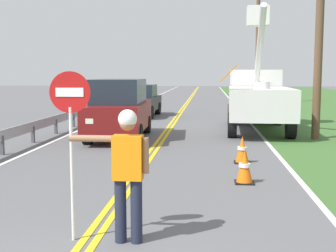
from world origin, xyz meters
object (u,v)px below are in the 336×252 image
oncoming_sedan_second (139,101)px  oncoming_suv_nearest (119,109)px  traffic_cone_mid (242,150)px  flagger_worker (127,167)px  stop_sign_paddle (71,118)px  utility_pole_near (320,14)px  traffic_cone_lead (245,167)px  utility_bucket_truck (257,95)px  utility_pole_mid (257,44)px

oncoming_sedan_second → oncoming_suv_nearest: bearing=-86.2°
oncoming_suv_nearest → traffic_cone_mid: size_ratio=6.66×
flagger_worker → stop_sign_paddle: (-0.77, 0.02, 0.66)m
utility_pole_near → traffic_cone_lead: size_ratio=11.82×
utility_bucket_truck → utility_pole_mid: size_ratio=0.79×
oncoming_sedan_second → stop_sign_paddle: bearing=-84.2°
flagger_worker → traffic_cone_mid: flagger_worker is taller
stop_sign_paddle → oncoming_sedan_second: (-1.83, 18.19, -0.88)m
traffic_cone_lead → stop_sign_paddle: bearing=-126.8°
oncoming_suv_nearest → utility_pole_mid: bearing=70.8°
oncoming_suv_nearest → utility_pole_near: 7.65m
flagger_worker → oncoming_suv_nearest: bearing=101.7°
stop_sign_paddle → oncoming_suv_nearest: (-1.27, 9.82, -0.65)m
stop_sign_paddle → utility_bucket_truck: utility_bucket_truck is taller
oncoming_suv_nearest → stop_sign_paddle: bearing=-82.6°
utility_pole_mid → traffic_cone_lead: utility_pole_mid is taller
stop_sign_paddle → utility_bucket_truck: size_ratio=0.34×
oncoming_suv_nearest → oncoming_sedan_second: (-0.56, 8.37, -0.23)m
utility_bucket_truck → traffic_cone_lead: (-1.24, -9.37, -1.07)m
oncoming_sedan_second → traffic_cone_mid: size_ratio=5.96×
oncoming_suv_nearest → traffic_cone_mid: 5.81m
oncoming_suv_nearest → oncoming_sedan_second: bearing=93.8°
oncoming_sedan_second → utility_pole_mid: bearing=56.7°
utility_bucket_truck → traffic_cone_mid: (-1.13, -7.19, -1.07)m
stop_sign_paddle → utility_pole_mid: bearing=79.3°
utility_bucket_truck → oncoming_sedan_second: (-5.70, 5.31, -0.57)m
oncoming_sedan_second → flagger_worker: bearing=-81.9°
traffic_cone_lead → traffic_cone_mid: (0.11, 2.18, 0.00)m
stop_sign_paddle → traffic_cone_mid: 6.46m
stop_sign_paddle → oncoming_suv_nearest: 9.93m
traffic_cone_mid → utility_bucket_truck: bearing=81.1°
utility_bucket_truck → utility_pole_mid: (1.72, 16.61, 3.14)m
utility_pole_near → oncoming_suv_nearest: bearing=-176.7°
oncoming_suv_nearest → traffic_cone_lead: 7.46m
flagger_worker → traffic_cone_mid: (1.97, 5.71, -0.71)m
oncoming_sedan_second → utility_bucket_truck: bearing=-43.0°
utility_pole_near → utility_pole_mid: (-0.04, 19.27, 0.22)m
oncoming_sedan_second → utility_pole_near: 11.47m
utility_bucket_truck → traffic_cone_mid: 7.35m
flagger_worker → traffic_cone_mid: size_ratio=2.61×
flagger_worker → oncoming_sedan_second: flagger_worker is taller
utility_bucket_truck → utility_pole_near: (1.77, -2.66, 2.92)m
stop_sign_paddle → utility_pole_mid: size_ratio=0.27×
utility_pole_mid → traffic_cone_mid: (-2.85, -23.80, -4.21)m
flagger_worker → oncoming_suv_nearest: size_ratio=0.39×
stop_sign_paddle → utility_bucket_truck: (3.87, 12.88, -0.31)m
utility_pole_mid → oncoming_suv_nearest: bearing=-109.2°
traffic_cone_lead → traffic_cone_mid: 2.18m
utility_bucket_truck → traffic_cone_mid: utility_bucket_truck is taller
flagger_worker → traffic_cone_lead: 4.05m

